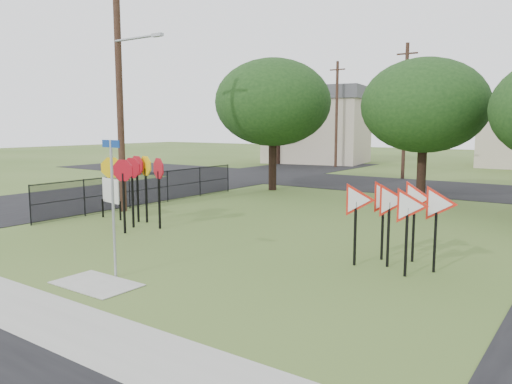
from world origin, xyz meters
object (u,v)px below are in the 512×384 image
yield_sign_cluster (397,204)px  info_board (111,192)px  street_name_sign (113,200)px  stop_sign_cluster (135,175)px

yield_sign_cluster → info_board: yield_sign_cluster is taller
info_board → yield_sign_cluster: bearing=-0.5°
street_name_sign → yield_sign_cluster: bearing=42.4°
street_name_sign → yield_sign_cluster: 7.02m
stop_sign_cluster → info_board: bearing=166.5°
street_name_sign → info_board: (-6.20, 4.83, -0.82)m
yield_sign_cluster → stop_sign_cluster: bearing=-177.7°
stop_sign_cluster → yield_sign_cluster: (9.42, 0.37, -0.23)m
street_name_sign → info_board: street_name_sign is taller
street_name_sign → yield_sign_cluster: (5.19, 4.73, -0.23)m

